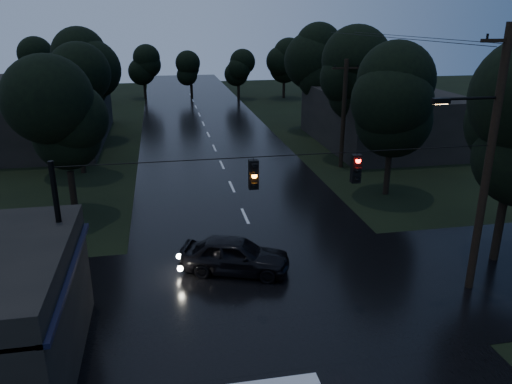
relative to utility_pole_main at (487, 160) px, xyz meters
name	(u,v)px	position (x,y,z in m)	size (l,w,h in m)	color
main_road	(222,165)	(-7.41, 19.00, -5.26)	(12.00, 120.00, 0.02)	black
cross_street	(279,293)	(-7.41, 1.00, -5.26)	(60.00, 9.00, 0.02)	black
building_far_right	(382,118)	(6.59, 23.00, -3.06)	(10.00, 14.00, 4.40)	black
building_far_left	(42,113)	(-21.41, 29.00, -2.76)	(10.00, 16.00, 5.00)	black
utility_pole_main	(487,160)	(0.00, 0.00, 0.00)	(3.50, 0.30, 10.00)	black
utility_pole_far	(344,113)	(0.89, 17.00, -1.38)	(2.00, 0.30, 7.50)	black
anchor_pole_left	(63,250)	(-14.91, 0.00, -2.26)	(0.18, 0.18, 6.00)	black
span_signals	(305,170)	(-6.85, -0.01, -0.01)	(15.00, 0.37, 1.12)	black
tree_left_a	(63,119)	(-16.41, 11.00, -0.02)	(3.92, 3.92, 8.26)	black
tree_left_b	(74,90)	(-17.01, 19.00, 0.36)	(4.20, 4.20, 8.85)	black
tree_left_c	(84,70)	(-17.61, 29.00, 0.74)	(4.48, 4.48, 9.44)	black
tree_right_a	(394,101)	(1.59, 11.00, 0.36)	(4.20, 4.20, 8.85)	black
tree_right_b	(353,78)	(2.19, 19.00, 0.74)	(4.48, 4.48, 9.44)	black
tree_right_c	(319,61)	(2.79, 29.00, 1.11)	(4.76, 4.76, 10.03)	black
car	(235,255)	(-8.84, 3.01, -4.49)	(1.83, 4.54, 1.55)	black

